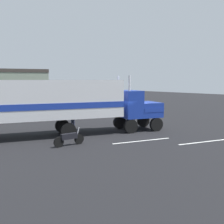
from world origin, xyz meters
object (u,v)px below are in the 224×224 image
Objects in this scene: parked_bus at (37,99)px; motorcycle at (69,138)px; person_bystander at (73,119)px; semi_truck at (66,102)px.

parked_bus reaches higher than motorcycle.
parked_bus is at bearing 84.67° from person_bystander.
person_bystander is 5.97m from motorcycle.
parked_bus is 15.06m from motorcycle.
person_bystander is at bearing -95.33° from parked_bus.
semi_truck reaches higher than parked_bus.
parked_bus is 5.34× the size of motorcycle.
person_bystander is 9.51m from parked_bus.
semi_truck is at bearing 63.57° from motorcycle.
semi_truck reaches higher than motorcycle.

